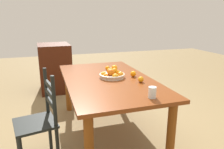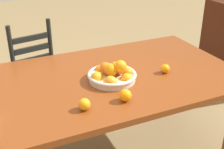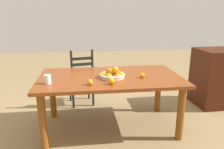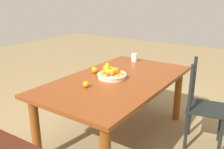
# 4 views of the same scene
# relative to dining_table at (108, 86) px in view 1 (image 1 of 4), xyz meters

# --- Properties ---
(ground_plane) EXTENTS (12.00, 12.00, 0.00)m
(ground_plane) POSITION_rel_dining_table_xyz_m (0.00, 0.00, -0.62)
(ground_plane) COLOR olive
(dining_table) EXTENTS (1.82, 1.04, 0.72)m
(dining_table) POSITION_rel_dining_table_xyz_m (0.00, 0.00, 0.00)
(dining_table) COLOR brown
(dining_table) RESTS_ON ground
(chair_near_window) EXTENTS (0.46, 0.46, 0.95)m
(chair_near_window) POSITION_rel_dining_table_xyz_m (-0.38, 0.82, -0.17)
(chair_near_window) COLOR black
(chair_near_window) RESTS_ON ground
(cabinet) EXTENTS (0.74, 0.62, 0.94)m
(cabinet) POSITION_rel_dining_table_xyz_m (1.88, 0.55, -0.15)
(cabinet) COLOR #3C160A
(cabinet) RESTS_ON ground
(fruit_bowl) EXTENTS (0.32, 0.32, 0.15)m
(fruit_bowl) POSITION_rel_dining_table_xyz_m (0.02, -0.07, 0.14)
(fruit_bowl) COLOR beige
(fruit_bowl) RESTS_ON dining_table
(orange_loose_0) EXTENTS (0.07, 0.07, 0.07)m
(orange_loose_0) POSITION_rel_dining_table_xyz_m (-0.27, -0.32, 0.13)
(orange_loose_0) COLOR orange
(orange_loose_0) RESTS_ON dining_table
(orange_loose_1) EXTENTS (0.07, 0.07, 0.07)m
(orange_loose_1) POSITION_rel_dining_table_xyz_m (-0.02, -0.33, 0.14)
(orange_loose_1) COLOR orange
(orange_loose_1) RESTS_ON dining_table
(orange_loose_2) EXTENTS (0.06, 0.06, 0.06)m
(orange_loose_2) POSITION_rel_dining_table_xyz_m (0.40, -0.11, 0.13)
(orange_loose_2) COLOR orange
(orange_loose_2) RESTS_ON dining_table
(drinking_glass) EXTENTS (0.08, 0.08, 0.11)m
(drinking_glass) POSITION_rel_dining_table_xyz_m (-0.75, -0.21, 0.15)
(drinking_glass) COLOR silver
(drinking_glass) RESTS_ON dining_table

